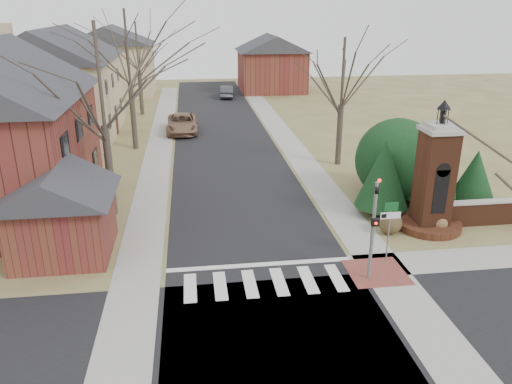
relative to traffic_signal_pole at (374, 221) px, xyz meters
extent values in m
plane|color=brown|center=(-4.30, -0.57, -2.59)|extent=(120.00, 120.00, 0.00)
cube|color=black|center=(-4.30, 21.43, -2.58)|extent=(8.00, 70.00, 0.01)
cube|color=black|center=(-4.30, -3.57, -2.58)|extent=(120.00, 8.00, 0.01)
cube|color=silver|center=(-4.30, 0.23, -2.58)|extent=(8.00, 2.20, 0.02)
cube|color=silver|center=(-4.30, 1.73, -2.58)|extent=(8.00, 0.35, 0.02)
cube|color=gray|center=(0.90, 21.43, -2.58)|extent=(2.00, 60.00, 0.02)
cube|color=gray|center=(-9.50, 21.43, -2.58)|extent=(2.00, 60.00, 0.02)
cube|color=brown|center=(0.50, 0.43, -2.57)|extent=(2.40, 2.40, 0.02)
cylinder|color=slate|center=(0.00, 0.03, -0.49)|extent=(0.14, 0.14, 4.20)
imported|color=black|center=(0.00, 0.03, 1.46)|extent=(0.15, 0.18, 0.90)
sphere|color=#FF0C05|center=(0.00, -0.19, 1.76)|extent=(0.14, 0.14, 0.14)
cube|color=black|center=(0.00, -0.15, 0.01)|extent=(0.28, 0.16, 0.30)
sphere|color=#FF0C05|center=(0.00, -0.24, 0.01)|extent=(0.11, 0.11, 0.11)
cylinder|color=slate|center=(1.30, 1.43, -1.29)|extent=(0.06, 0.06, 2.60)
cube|color=silver|center=(1.30, 1.41, -0.44)|extent=(0.90, 0.03, 0.30)
cube|color=black|center=(1.00, 1.39, -0.44)|extent=(0.22, 0.02, 0.18)
cube|color=#104E1F|center=(1.30, 1.41, -0.04)|extent=(0.60, 0.03, 0.40)
cylinder|color=#542918|center=(4.70, 4.43, -2.41)|extent=(3.20, 3.20, 0.36)
cube|color=#542918|center=(4.70, 4.43, -0.09)|extent=(1.50, 1.50, 5.00)
cube|color=black|center=(4.70, 3.71, -0.39)|extent=(0.70, 0.10, 2.20)
cube|color=gray|center=(4.70, 4.43, 2.46)|extent=(1.70, 1.70, 0.20)
cube|color=gray|center=(4.70, 4.43, 2.66)|extent=(1.30, 1.30, 0.20)
cylinder|color=black|center=(4.70, 4.43, 3.06)|extent=(0.20, 0.20, 0.60)
cone|color=black|center=(4.70, 4.43, 3.66)|extent=(0.64, 0.64, 0.45)
cube|color=#542918|center=(9.20, 4.43, -1.99)|extent=(7.50, 0.40, 1.20)
cube|color=tan|center=(-17.80, 26.43, 0.61)|extent=(9.00, 12.00, 6.40)
cube|color=tan|center=(-20.32, 24.03, 4.94)|extent=(0.75, 0.75, 3.50)
cube|color=maroon|center=(-12.80, 3.93, -1.19)|extent=(4.00, 4.00, 2.80)
cube|color=maroon|center=(-13.92, 3.13, 0.80)|extent=(0.75, 0.75, 1.82)
cube|color=tan|center=(-16.30, 47.43, 0.41)|extent=(10.00, 8.00, 6.00)
cube|color=tan|center=(-19.10, 45.83, 4.40)|extent=(0.75, 0.75, 3.08)
cube|color=maroon|center=(3.70, 47.43, -0.09)|extent=(8.00, 8.00, 5.00)
cube|color=maroon|center=(1.46, 45.83, 3.31)|extent=(0.75, 0.75, 2.80)
cylinder|color=#473D33|center=(2.90, 6.43, -2.34)|extent=(0.20, 0.20, 0.50)
cone|color=black|center=(2.90, 6.43, -0.29)|extent=(2.80, 2.80, 3.60)
cylinder|color=#473D33|center=(6.20, 7.63, -2.34)|extent=(0.20, 0.20, 0.50)
cone|color=black|center=(6.20, 7.63, 0.01)|extent=(3.40, 3.40, 4.20)
cylinder|color=#473D33|center=(8.20, 6.63, -2.34)|extent=(0.20, 0.20, 0.50)
cone|color=black|center=(8.20, 6.63, -0.69)|extent=(2.40, 2.40, 2.80)
sphere|color=black|center=(4.70, 8.93, -0.19)|extent=(4.80, 4.80, 4.80)
cylinder|color=#473D33|center=(-11.30, 8.43, -0.17)|extent=(0.40, 0.40, 4.83)
cylinder|color=#473D33|center=(-11.30, 21.43, -0.07)|extent=(0.40, 0.40, 5.04)
cylinder|color=#473D33|center=(-11.80, 34.43, -0.38)|extent=(0.40, 0.40, 4.41)
cylinder|color=#473D33|center=(3.20, 15.43, -0.49)|extent=(0.40, 0.40, 4.20)
imported|color=#8D664D|center=(-7.70, 26.24, -1.80)|extent=(2.67, 5.70, 1.58)
imported|color=#393C41|center=(-2.48, 43.12, -1.87)|extent=(1.87, 4.45, 1.43)
sphere|color=#4C3B23|center=(2.50, 4.03, -2.03)|extent=(1.12, 1.12, 1.12)
sphere|color=brown|center=(5.00, 4.03, -2.11)|extent=(0.94, 0.94, 0.94)
camera|label=1|loc=(-6.98, -17.17, 8.02)|focal=35.00mm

